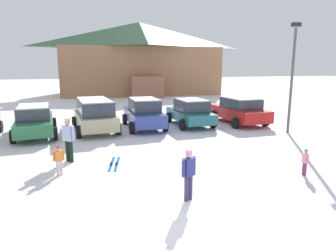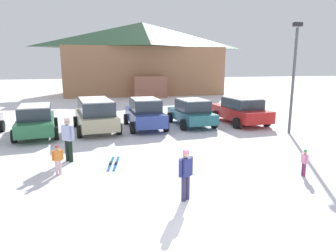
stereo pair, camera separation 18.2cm
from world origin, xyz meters
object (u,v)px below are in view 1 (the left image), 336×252
at_px(parked_teal_hatchback, 190,112).
at_px(pair_of_skis, 114,164).
at_px(parked_red_sedan, 239,110).
at_px(skier_child_in_pink_snowsuit, 305,161).
at_px(ski_lodge, 140,58).
at_px(parked_beige_suv, 95,114).
at_px(skier_child_in_orange_jacket, 59,159).
at_px(skier_teen_in_navy_coat, 189,172).
at_px(parked_blue_hatchback, 144,113).
at_px(parked_green_coupe, 35,120).
at_px(lamp_post, 292,73).
at_px(skier_adult_in_blue_parka, 68,137).

height_order(parked_teal_hatchback, pair_of_skis, parked_teal_hatchback).
height_order(parked_red_sedan, skier_child_in_pink_snowsuit, parked_red_sedan).
distance_m(ski_lodge, parked_teal_hatchback, 21.91).
height_order(ski_lodge, pair_of_skis, ski_lodge).
height_order(ski_lodge, skier_child_in_pink_snowsuit, ski_lodge).
xyz_separation_m(parked_beige_suv, parked_red_sedan, (8.76, -0.17, -0.11)).
height_order(parked_beige_suv, skier_child_in_orange_jacket, parked_beige_suv).
xyz_separation_m(skier_child_in_pink_snowsuit, skier_teen_in_navy_coat, (-4.31, -0.68, 0.29)).
distance_m(parked_beige_suv, parked_teal_hatchback, 5.61).
height_order(parked_blue_hatchback, pair_of_skis, parked_blue_hatchback).
height_order(parked_green_coupe, skier_teen_in_navy_coat, parked_green_coupe).
bearing_deg(parked_beige_suv, parked_blue_hatchback, 1.00).
bearing_deg(parked_blue_hatchback, parked_teal_hatchback, -0.72).
distance_m(parked_teal_hatchback, lamp_post, 5.99).
bearing_deg(parked_blue_hatchback, skier_child_in_orange_jacket, -122.31).
distance_m(ski_lodge, skier_child_in_pink_snowsuit, 30.76).
distance_m(parked_green_coupe, skier_child_in_pink_snowsuit, 12.69).
distance_m(skier_child_in_pink_snowsuit, lamp_post, 7.19).
distance_m(skier_child_in_pink_snowsuit, skier_child_in_orange_jacket, 8.09).
bearing_deg(skier_child_in_orange_jacket, skier_adult_in_blue_parka, 78.32).
bearing_deg(lamp_post, parked_green_coupe, 166.69).
relative_size(skier_child_in_orange_jacket, pair_of_skis, 0.60).
bearing_deg(parked_beige_suv, skier_child_in_pink_snowsuit, -54.80).
relative_size(parked_green_coupe, parked_teal_hatchback, 1.17).
bearing_deg(ski_lodge, skier_child_in_pink_snowsuit, -90.81).
distance_m(ski_lodge, skier_teen_in_navy_coat, 31.75).
distance_m(parked_red_sedan, skier_teen_in_navy_coat, 11.61).
relative_size(parked_beige_suv, parked_teal_hatchback, 1.15).
bearing_deg(parked_teal_hatchback, skier_adult_in_blue_parka, -142.11).
height_order(parked_teal_hatchback, skier_child_in_pink_snowsuit, parked_teal_hatchback).
bearing_deg(skier_teen_in_navy_coat, parked_blue_hatchback, 85.37).
relative_size(parked_teal_hatchback, skier_child_in_pink_snowsuit, 4.58).
relative_size(ski_lodge, parked_green_coupe, 4.14).
distance_m(parked_beige_suv, parked_blue_hatchback, 2.76).
bearing_deg(pair_of_skis, skier_teen_in_navy_coat, -66.00).
relative_size(parked_red_sedan, skier_child_in_orange_jacket, 4.67).
distance_m(skier_child_in_orange_jacket, lamp_post, 12.17).
bearing_deg(lamp_post, pair_of_skis, -164.35).
bearing_deg(skier_child_in_orange_jacket, parked_red_sedan, 32.33).
height_order(parked_green_coupe, skier_child_in_orange_jacket, parked_green_coupe).
bearing_deg(lamp_post, parked_beige_suv, 161.40).
xyz_separation_m(skier_adult_in_blue_parka, lamp_post, (11.14, 1.93, 2.25)).
xyz_separation_m(skier_child_in_pink_snowsuit, pair_of_skis, (-5.90, 2.89, -0.48)).
relative_size(parked_red_sedan, skier_adult_in_blue_parka, 2.77).
relative_size(skier_child_in_pink_snowsuit, skier_teen_in_navy_coat, 0.63).
height_order(skier_child_in_pink_snowsuit, skier_adult_in_blue_parka, skier_adult_in_blue_parka).
bearing_deg(skier_teen_in_navy_coat, pair_of_skis, 114.00).
bearing_deg(lamp_post, skier_adult_in_blue_parka, -170.19).
relative_size(parked_beige_suv, parked_red_sedan, 1.02).
bearing_deg(lamp_post, parked_blue_hatchback, 154.71).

